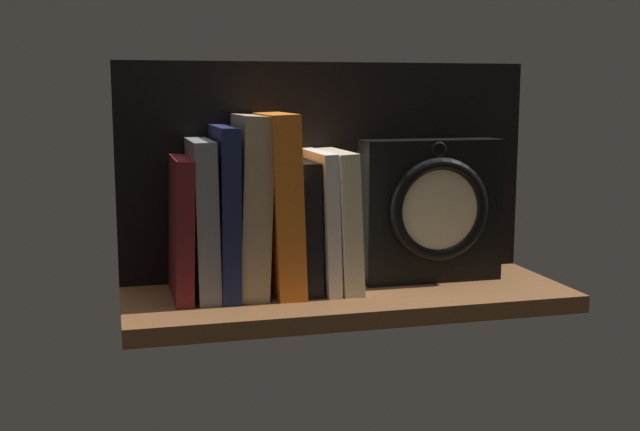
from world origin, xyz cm
name	(u,v)px	position (x,y,z in cm)	size (l,w,h in cm)	color
ground_plane	(348,299)	(0.00, 0.00, -1.25)	(65.15, 23.63, 2.50)	brown
back_panel	(328,170)	(0.00, 11.22, 16.72)	(65.15, 1.20, 33.44)	black
book_maroon_dawkins	(181,228)	(-23.82, 2.96, 9.92)	(2.44, 14.43, 19.84)	maroon
book_gray_chess	(203,218)	(-20.77, 2.96, 11.13)	(3.06, 14.20, 22.27)	gray
book_navy_bierce	(224,211)	(-17.64, 2.96, 12.07)	(2.61, 14.88, 24.13)	#192147
book_tan_shortstories	(250,205)	(-13.98, 2.96, 12.82)	(4.10, 13.62, 25.64)	tan
book_orange_pandolfini	(279,203)	(-9.65, 2.96, 12.93)	(3.95, 15.32, 25.86)	orange
book_black_skeptic	(303,225)	(-6.06, 2.96, 9.53)	(2.63, 12.81, 19.07)	black
book_white_catcher	(320,220)	(-3.46, 2.96, 10.18)	(1.97, 15.02, 20.37)	silver
book_cream_twain	(338,219)	(-0.70, 2.96, 10.18)	(2.95, 14.71, 20.36)	beige
framed_clock	(432,210)	(14.16, 2.87, 11.00)	(21.76, 6.97, 21.76)	black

